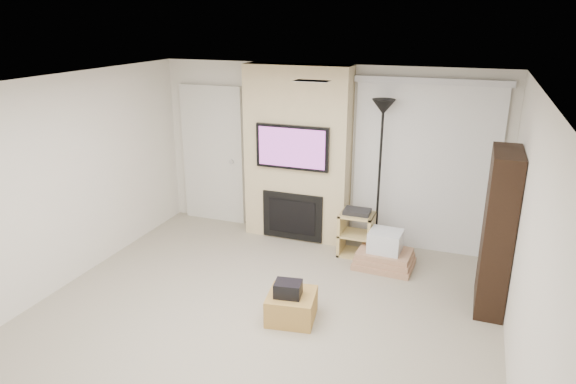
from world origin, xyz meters
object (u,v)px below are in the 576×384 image
(floor_lamp, at_px, (382,133))
(av_stand, at_px, (356,231))
(box_stack, at_px, (385,253))
(ottoman, at_px, (292,306))
(bookshelf, at_px, (498,232))

(floor_lamp, distance_m, av_stand, 1.36)
(box_stack, bearing_deg, ottoman, -114.68)
(box_stack, bearing_deg, floor_lamp, 112.16)
(bookshelf, bearing_deg, floor_lamp, 144.37)
(floor_lamp, relative_size, bookshelf, 1.17)
(floor_lamp, xyz_separation_m, av_stand, (-0.21, -0.31, -1.31))
(floor_lamp, distance_m, box_stack, 1.58)
(av_stand, height_order, box_stack, av_stand)
(floor_lamp, distance_m, bookshelf, 1.99)
(ottoman, height_order, floor_lamp, floor_lamp)
(ottoman, bearing_deg, av_stand, 80.94)
(ottoman, bearing_deg, floor_lamp, 76.68)
(floor_lamp, bearing_deg, box_stack, -67.84)
(av_stand, bearing_deg, ottoman, -99.06)
(ottoman, distance_m, bookshelf, 2.38)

